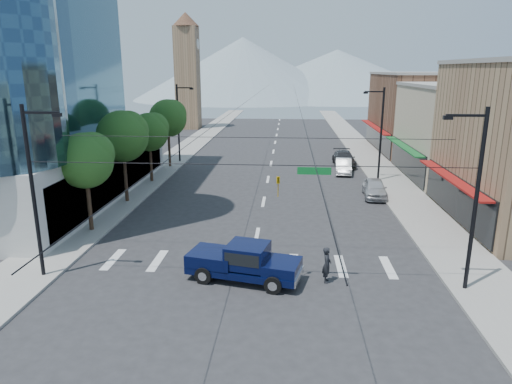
# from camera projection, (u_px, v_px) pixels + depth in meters

# --- Properties ---
(ground) EXTENTS (160.00, 160.00, 0.00)m
(ground) POSITION_uv_depth(u_px,v_px,m) (249.00, 275.00, 24.29)
(ground) COLOR #28282B
(ground) RESTS_ON ground
(sidewalk_left) EXTENTS (4.00, 120.00, 0.15)m
(sidewalk_left) POSITION_uv_depth(u_px,v_px,m) (188.00, 148.00, 63.63)
(sidewalk_left) COLOR gray
(sidewalk_left) RESTS_ON ground
(sidewalk_right) EXTENTS (4.00, 120.00, 0.15)m
(sidewalk_right) POSITION_uv_depth(u_px,v_px,m) (362.00, 150.00, 61.99)
(sidewalk_right) COLOR gray
(sidewalk_right) RESTS_ON ground
(shop_mid) EXTENTS (12.00, 14.00, 9.00)m
(shop_mid) POSITION_uv_depth(u_px,v_px,m) (472.00, 134.00, 44.88)
(shop_mid) COLOR tan
(shop_mid) RESTS_ON ground
(shop_far) EXTENTS (12.00, 18.00, 10.00)m
(shop_far) POSITION_uv_depth(u_px,v_px,m) (426.00, 113.00, 60.16)
(shop_far) COLOR brown
(shop_far) RESTS_ON ground
(clock_tower) EXTENTS (4.80, 4.80, 20.40)m
(clock_tower) POSITION_uv_depth(u_px,v_px,m) (187.00, 69.00, 82.38)
(clock_tower) COLOR #8C6B4C
(clock_tower) RESTS_ON ground
(mountain_left) EXTENTS (80.00, 80.00, 22.00)m
(mountain_left) POSITION_uv_depth(u_px,v_px,m) (243.00, 69.00, 166.96)
(mountain_left) COLOR gray
(mountain_left) RESTS_ON ground
(mountain_right) EXTENTS (90.00, 90.00, 18.00)m
(mountain_right) POSITION_uv_depth(u_px,v_px,m) (337.00, 74.00, 174.72)
(mountain_right) COLOR gray
(mountain_right) RESTS_ON ground
(tree_near) EXTENTS (3.65, 3.64, 6.71)m
(tree_near) POSITION_uv_depth(u_px,v_px,m) (87.00, 159.00, 29.63)
(tree_near) COLOR black
(tree_near) RESTS_ON ground
(tree_midnear) EXTENTS (4.09, 4.09, 7.52)m
(tree_midnear) POSITION_uv_depth(u_px,v_px,m) (124.00, 135.00, 36.21)
(tree_midnear) COLOR black
(tree_midnear) RESTS_ON ground
(tree_midfar) EXTENTS (3.65, 3.64, 6.71)m
(tree_midfar) POSITION_uv_depth(u_px,v_px,m) (151.00, 131.00, 43.11)
(tree_midfar) COLOR black
(tree_midfar) RESTS_ON ground
(tree_far) EXTENTS (4.09, 4.09, 7.52)m
(tree_far) POSITION_uv_depth(u_px,v_px,m) (169.00, 117.00, 49.70)
(tree_far) COLOR black
(tree_far) RESTS_ON ground
(signal_rig) EXTENTS (21.80, 0.20, 9.00)m
(signal_rig) POSITION_uv_depth(u_px,v_px,m) (251.00, 196.00, 22.11)
(signal_rig) COLOR black
(signal_rig) RESTS_ON ground
(lamp_pole_nw) EXTENTS (2.00, 0.25, 9.00)m
(lamp_pole_nw) POSITION_uv_depth(u_px,v_px,m) (179.00, 120.00, 52.64)
(lamp_pole_nw) COLOR black
(lamp_pole_nw) RESTS_ON ground
(lamp_pole_ne) EXTENTS (2.00, 0.25, 9.00)m
(lamp_pole_ne) POSITION_uv_depth(u_px,v_px,m) (380.00, 131.00, 43.47)
(lamp_pole_ne) COLOR black
(lamp_pole_ne) RESTS_ON ground
(pickup_truck) EXTENTS (6.20, 3.35, 2.00)m
(pickup_truck) POSITION_uv_depth(u_px,v_px,m) (243.00, 261.00, 23.48)
(pickup_truck) COLOR #070D33
(pickup_truck) RESTS_ON ground
(pedestrian) EXTENTS (0.51, 0.73, 1.90)m
(pedestrian) POSITION_uv_depth(u_px,v_px,m) (327.00, 265.00, 23.29)
(pedestrian) COLOR black
(pedestrian) RESTS_ON ground
(parked_car_near) EXTENTS (2.20, 4.76, 1.58)m
(parked_car_near) POSITION_uv_depth(u_px,v_px,m) (375.00, 188.00, 38.97)
(parked_car_near) COLOR #B6B7BB
(parked_car_near) RESTS_ON ground
(parked_car_mid) EXTENTS (2.00, 4.74, 1.52)m
(parked_car_mid) POSITION_uv_depth(u_px,v_px,m) (343.00, 166.00, 48.00)
(parked_car_mid) COLOR white
(parked_car_mid) RESTS_ON ground
(parked_car_far) EXTENTS (2.32, 5.66, 1.64)m
(parked_car_far) POSITION_uv_depth(u_px,v_px,m) (344.00, 159.00, 51.70)
(parked_car_far) COLOR #2C2B2E
(parked_car_far) RESTS_ON ground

